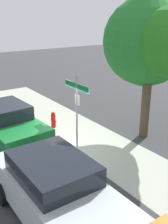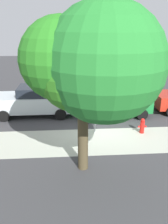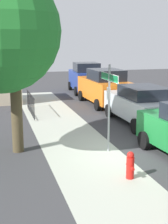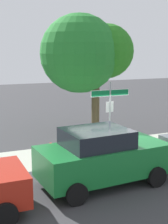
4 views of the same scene
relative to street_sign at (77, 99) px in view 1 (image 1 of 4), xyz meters
The scene contains 7 objects.
ground_plane 2.11m from the street_sign, 121.74° to the right, with size 60.00×60.00×0.00m, color #38383A.
sidewalk_strip 2.84m from the street_sign, 27.16° to the left, with size 24.00×2.60×0.00m, color #AAAF9E.
street_sign is the anchor object (origin of this frame).
shade_tree 3.99m from the street_sign, 80.47° to the left, with size 4.52×3.76×5.91m.
car_green 2.99m from the street_sign, 122.67° to the right, with size 4.17×2.31×1.81m.
car_silver 4.45m from the street_sign, 39.77° to the right, with size 4.70×2.14×1.75m.
fire_hydrant 2.90m from the street_sign, behind, with size 0.42×0.22×0.78m.
Camera 1 is at (8.72, -5.11, 5.16)m, focal length 43.98 mm.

